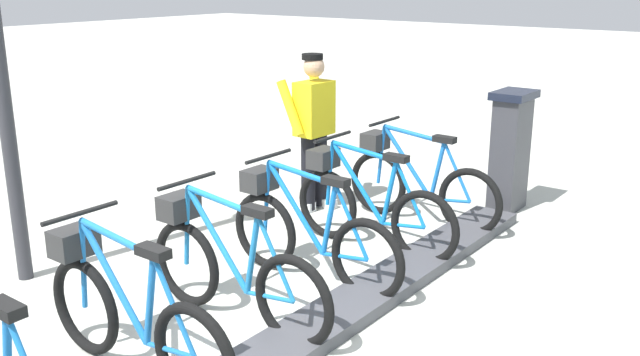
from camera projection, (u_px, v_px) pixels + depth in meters
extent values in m
cube|color=#47474C|center=(273.00, 356.00, 4.57)|extent=(0.44, 7.05, 0.10)
cube|color=#38383D|center=(510.00, 155.00, 7.42)|extent=(0.28, 0.44, 1.20)
cube|color=#194C8C|center=(499.00, 121.00, 7.41)|extent=(0.03, 0.30, 0.40)
cube|color=black|center=(514.00, 95.00, 7.24)|extent=(0.36, 0.52, 0.08)
torus|color=black|center=(470.00, 202.00, 6.74)|extent=(0.67, 0.07, 0.67)
torus|color=black|center=(378.00, 183.00, 7.35)|extent=(0.67, 0.07, 0.67)
cylinder|color=blue|center=(407.00, 162.00, 7.07)|extent=(0.60, 0.05, 0.70)
cylinder|color=blue|center=(437.00, 171.00, 6.88)|extent=(0.16, 0.04, 0.61)
cylinder|color=blue|center=(414.00, 134.00, 6.95)|extent=(0.69, 0.05, 0.11)
cylinder|color=blue|center=(450.00, 200.00, 6.87)|extent=(0.43, 0.03, 0.09)
cylinder|color=blue|center=(457.00, 172.00, 6.75)|extent=(0.33, 0.03, 0.56)
cylinder|color=blue|center=(381.00, 155.00, 7.25)|extent=(0.10, 0.04, 0.62)
cube|color=black|center=(445.00, 139.00, 6.75)|extent=(0.22, 0.10, 0.06)
cylinder|color=black|center=(385.00, 121.00, 7.13)|extent=(0.03, 0.54, 0.03)
cube|color=#2D2D2D|center=(375.00, 141.00, 7.26)|extent=(0.20, 0.28, 0.18)
torus|color=black|center=(424.00, 228.00, 6.05)|extent=(0.67, 0.07, 0.67)
torus|color=black|center=(327.00, 204.00, 6.67)|extent=(0.67, 0.07, 0.67)
cylinder|color=blue|center=(357.00, 182.00, 6.39)|extent=(0.60, 0.05, 0.70)
cylinder|color=blue|center=(389.00, 193.00, 6.20)|extent=(0.16, 0.04, 0.61)
cylinder|color=blue|center=(363.00, 151.00, 6.27)|extent=(0.69, 0.05, 0.11)
cylinder|color=blue|center=(403.00, 225.00, 6.19)|extent=(0.43, 0.03, 0.09)
cylinder|color=blue|center=(410.00, 194.00, 6.07)|extent=(0.33, 0.03, 0.56)
cylinder|color=blue|center=(330.00, 174.00, 6.56)|extent=(0.10, 0.04, 0.62)
cube|color=black|center=(396.00, 158.00, 6.07)|extent=(0.22, 0.10, 0.06)
cylinder|color=black|center=(333.00, 137.00, 6.45)|extent=(0.03, 0.54, 0.03)
cube|color=#2D2D2D|center=(323.00, 158.00, 6.57)|extent=(0.20, 0.28, 0.18)
torus|color=black|center=(367.00, 260.00, 5.37)|extent=(0.67, 0.07, 0.67)
torus|color=black|center=(265.00, 231.00, 5.99)|extent=(0.67, 0.07, 0.67)
cylinder|color=blue|center=(296.00, 207.00, 5.71)|extent=(0.60, 0.05, 0.70)
cylinder|color=blue|center=(329.00, 220.00, 5.52)|extent=(0.16, 0.04, 0.61)
cylinder|color=blue|center=(301.00, 173.00, 5.59)|extent=(0.69, 0.05, 0.11)
cylinder|color=blue|center=(345.00, 257.00, 5.50)|extent=(0.43, 0.03, 0.09)
cylinder|color=blue|center=(351.00, 222.00, 5.38)|extent=(0.33, 0.03, 0.56)
cylinder|color=blue|center=(267.00, 197.00, 5.88)|extent=(0.10, 0.04, 0.62)
cube|color=black|center=(336.00, 181.00, 5.39)|extent=(0.22, 0.10, 0.06)
cylinder|color=black|center=(269.00, 156.00, 5.76)|extent=(0.03, 0.54, 0.03)
cube|color=#2D2D2D|center=(259.00, 180.00, 5.89)|extent=(0.20, 0.28, 0.18)
torus|color=black|center=(294.00, 302.00, 4.69)|extent=(0.67, 0.07, 0.67)
torus|color=black|center=(187.00, 264.00, 5.30)|extent=(0.67, 0.07, 0.67)
cylinder|color=#1D77B8|center=(217.00, 239.00, 5.02)|extent=(0.60, 0.05, 0.70)
cylinder|color=#1D77B8|center=(252.00, 255.00, 4.83)|extent=(0.16, 0.04, 0.61)
cylinder|color=#1D77B8|center=(221.00, 201.00, 4.91)|extent=(0.69, 0.05, 0.11)
cylinder|color=#1D77B8|center=(270.00, 297.00, 4.82)|extent=(0.43, 0.03, 0.09)
cylinder|color=#1D77B8|center=(276.00, 258.00, 4.70)|extent=(0.33, 0.03, 0.56)
cylinder|color=#1D77B8|center=(187.00, 226.00, 5.20)|extent=(0.10, 0.04, 0.62)
cube|color=black|center=(258.00, 211.00, 4.71)|extent=(0.22, 0.10, 0.06)
cylinder|color=black|center=(187.00, 181.00, 5.08)|extent=(0.03, 0.54, 0.03)
cube|color=#2D2D2D|center=(179.00, 207.00, 5.21)|extent=(0.20, 0.28, 0.18)
torus|color=black|center=(85.00, 307.00, 4.62)|extent=(0.67, 0.07, 0.67)
cylinder|color=#1E6FBC|center=(114.00, 281.00, 4.34)|extent=(0.60, 0.05, 0.70)
cylinder|color=#1E6FBC|center=(150.00, 301.00, 4.15)|extent=(0.16, 0.04, 0.61)
cylinder|color=#1E6FBC|center=(116.00, 238.00, 4.22)|extent=(0.69, 0.05, 0.11)
cylinder|color=#1E6FBC|center=(170.00, 350.00, 4.14)|extent=(0.43, 0.03, 0.09)
cylinder|color=#1E6FBC|center=(174.00, 307.00, 4.02)|extent=(0.33, 0.03, 0.56)
cylinder|color=#1E6FBC|center=(83.00, 265.00, 4.52)|extent=(0.10, 0.04, 0.62)
cube|color=black|center=(153.00, 252.00, 4.02)|extent=(0.22, 0.10, 0.06)
cylinder|color=black|center=(81.00, 213.00, 4.40)|extent=(0.03, 0.54, 0.03)
cube|color=#2D2D2D|center=(74.00, 242.00, 4.53)|extent=(0.20, 0.28, 0.18)
cube|color=black|center=(6.00, 308.00, 3.34)|extent=(0.22, 0.10, 0.06)
cube|color=white|center=(303.00, 205.00, 7.53)|extent=(0.26, 0.12, 0.10)
cube|color=white|center=(325.00, 203.00, 7.62)|extent=(0.26, 0.12, 0.10)
cylinder|color=black|center=(308.00, 172.00, 7.39)|extent=(0.15, 0.15, 0.82)
cylinder|color=black|center=(320.00, 168.00, 7.54)|extent=(0.15, 0.15, 0.82)
cube|color=yellow|center=(314.00, 108.00, 7.28)|extent=(0.27, 0.41, 0.56)
cylinder|color=yellow|center=(290.00, 108.00, 7.14)|extent=(0.34, 0.11, 0.57)
cylinder|color=yellow|center=(322.00, 101.00, 7.53)|extent=(0.34, 0.11, 0.57)
sphere|color=tan|center=(314.00, 67.00, 7.16)|extent=(0.22, 0.22, 0.22)
cylinder|color=black|center=(312.00, 57.00, 7.14)|extent=(0.22, 0.22, 0.06)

